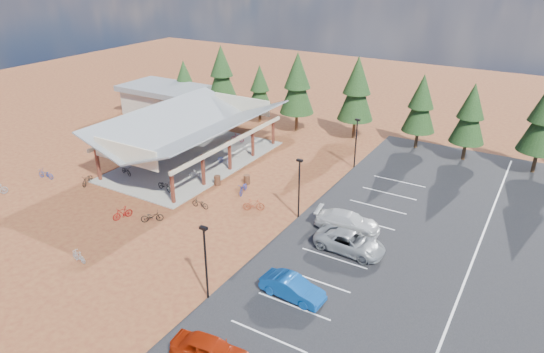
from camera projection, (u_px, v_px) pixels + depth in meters
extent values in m
plane|color=maroon|center=(234.00, 212.00, 40.53)|extent=(140.00, 140.00, 0.00)
cube|color=black|center=(473.00, 259.00, 34.21)|extent=(27.00, 44.00, 0.04)
cube|color=gray|center=(194.00, 161.00, 50.65)|extent=(10.60, 18.60, 0.10)
cube|color=#572618|center=(98.00, 165.00, 45.61)|extent=(0.25, 0.25, 3.00)
cube|color=#572618|center=(131.00, 151.00, 48.89)|extent=(0.25, 0.25, 3.00)
cube|color=#572618|center=(160.00, 139.00, 52.16)|extent=(0.25, 0.25, 3.00)
cube|color=#572618|center=(185.00, 128.00, 55.44)|extent=(0.25, 0.25, 3.00)
cube|color=#572618|center=(208.00, 118.00, 58.72)|extent=(0.25, 0.25, 3.00)
cube|color=#572618|center=(172.00, 187.00, 41.30)|extent=(0.25, 0.25, 3.00)
cube|color=#572618|center=(203.00, 170.00, 44.58)|extent=(0.25, 0.25, 3.00)
cube|color=#572618|center=(230.00, 155.00, 47.86)|extent=(0.25, 0.25, 3.00)
cube|color=#572618|center=(253.00, 142.00, 51.14)|extent=(0.25, 0.25, 3.00)
cube|color=#572618|center=(273.00, 131.00, 54.42)|extent=(0.25, 0.25, 3.00)
cube|color=beige|center=(156.00, 125.00, 51.73)|extent=(0.22, 18.00, 0.35)
cube|color=beige|center=(232.00, 142.00, 47.05)|extent=(0.22, 18.00, 0.35)
cube|color=slate|center=(170.00, 120.00, 50.37)|extent=(5.85, 19.40, 2.13)
cube|color=slate|center=(215.00, 129.00, 47.66)|extent=(5.85, 19.40, 2.13)
cube|color=beige|center=(125.00, 154.00, 42.03)|extent=(7.50, 0.15, 1.80)
cube|color=beige|center=(242.00, 104.00, 56.08)|extent=(7.50, 0.15, 1.80)
cube|color=#ADA593|center=(164.00, 102.00, 65.15)|extent=(10.00, 6.00, 3.20)
cube|color=slate|center=(163.00, 88.00, 64.34)|extent=(11.00, 7.00, 0.70)
cylinder|color=black|center=(206.00, 264.00, 29.35)|extent=(0.14, 0.14, 5.00)
cube|color=black|center=(203.00, 228.00, 28.29)|extent=(0.50, 0.25, 0.18)
cylinder|color=black|center=(299.00, 190.00, 38.72)|extent=(0.14, 0.14, 5.00)
cube|color=black|center=(300.00, 160.00, 37.66)|extent=(0.50, 0.25, 0.18)
cylinder|color=black|center=(356.00, 144.00, 48.09)|extent=(0.14, 0.14, 5.00)
cube|color=black|center=(358.00, 120.00, 47.03)|extent=(0.50, 0.25, 0.18)
cylinder|color=#4B2B1A|center=(217.00, 180.00, 45.22)|extent=(0.60, 0.60, 0.90)
cylinder|color=#4B2B1A|center=(247.00, 179.00, 45.40)|extent=(0.60, 0.60, 0.90)
cylinder|color=#382314|center=(186.00, 102.00, 68.07)|extent=(0.36, 0.36, 1.63)
cone|color=black|center=(185.00, 83.00, 66.92)|extent=(2.88, 2.88, 3.92)
cone|color=black|center=(184.00, 71.00, 66.24)|extent=(2.22, 2.22, 2.94)
cylinder|color=#382314|center=(223.00, 105.00, 65.72)|extent=(0.36, 0.36, 2.22)
cone|color=black|center=(222.00, 77.00, 64.15)|extent=(3.91, 3.91, 5.34)
cone|color=black|center=(221.00, 60.00, 63.23)|extent=(3.02, 3.02, 4.00)
cylinder|color=#382314|center=(260.00, 115.00, 62.38)|extent=(0.36, 0.36, 1.79)
cone|color=black|center=(260.00, 92.00, 61.12)|extent=(3.14, 3.14, 4.29)
cone|color=black|center=(260.00, 78.00, 60.38)|extent=(2.43, 2.43, 3.21)
cylinder|color=#382314|center=(296.00, 122.00, 59.02)|extent=(0.36, 0.36, 2.33)
cone|color=black|center=(297.00, 90.00, 57.38)|extent=(4.09, 4.09, 5.58)
cone|color=black|center=(298.00, 70.00, 56.42)|extent=(3.16, 3.16, 4.19)
cylinder|color=#382314|center=(354.00, 128.00, 56.62)|extent=(0.36, 0.36, 2.34)
cone|color=black|center=(356.00, 95.00, 54.98)|extent=(4.11, 4.11, 5.61)
cone|color=black|center=(358.00, 75.00, 54.01)|extent=(3.18, 3.18, 4.21)
cylinder|color=#382314|center=(416.00, 139.00, 53.74)|extent=(0.36, 0.36, 2.02)
cone|color=black|center=(420.00, 109.00, 52.32)|extent=(3.56, 3.56, 4.86)
cone|color=black|center=(423.00, 91.00, 51.48)|extent=(2.75, 2.75, 3.64)
cylinder|color=#382314|center=(464.00, 151.00, 50.61)|extent=(0.36, 0.36, 2.00)
cone|color=black|center=(470.00, 120.00, 49.20)|extent=(3.52, 3.52, 4.79)
cone|color=black|center=(473.00, 100.00, 48.37)|extent=(2.72, 2.72, 3.60)
cylinder|color=#382314|center=(535.00, 162.00, 47.52)|extent=(0.36, 0.36, 2.29)
cone|color=black|center=(544.00, 124.00, 45.91)|extent=(4.03, 4.03, 5.49)
imported|color=black|center=(126.00, 171.00, 47.07)|extent=(1.73, 0.96, 0.86)
imported|color=#92969A|center=(146.00, 164.00, 48.51)|extent=(1.73, 0.76, 1.00)
imported|color=#124290|center=(175.00, 146.00, 53.03)|extent=(1.82, 0.87, 0.92)
imported|color=maroon|center=(205.00, 135.00, 56.54)|extent=(1.55, 0.71, 0.90)
imported|color=black|center=(165.00, 186.00, 43.86)|extent=(1.90, 0.94, 0.95)
imported|color=#95969D|center=(196.00, 174.00, 46.38)|extent=(1.56, 0.87, 0.90)
imported|color=navy|center=(225.00, 159.00, 49.76)|extent=(1.65, 0.79, 0.83)
imported|color=maroon|center=(238.00, 138.00, 55.45)|extent=(1.63, 0.65, 0.95)
imported|color=black|center=(87.00, 179.00, 45.29)|extent=(1.35, 1.98, 0.98)
imported|color=navy|center=(46.00, 174.00, 46.48)|extent=(1.87, 0.89, 0.94)
imported|color=maroon|center=(123.00, 213.00, 39.35)|extent=(1.00, 1.77, 1.02)
imported|color=black|center=(152.00, 216.00, 38.92)|extent=(1.73, 1.68, 0.94)
imported|color=#989B9F|center=(79.00, 256.00, 33.80)|extent=(1.51, 0.54, 0.89)
imported|color=navy|center=(243.00, 188.00, 43.57)|extent=(1.15, 2.01, 1.00)
imported|color=#90381E|center=(254.00, 205.00, 40.59)|extent=(1.88, 1.35, 1.11)
imported|color=black|center=(200.00, 203.00, 41.05)|extent=(1.66, 0.62, 0.86)
imported|color=#991F07|center=(210.00, 350.00, 25.28)|extent=(4.49, 2.31, 1.46)
imported|color=navy|center=(292.00, 288.00, 30.13)|extent=(4.28, 1.70, 1.39)
imported|color=gray|center=(350.00, 242.00, 34.86)|extent=(5.25, 2.60, 1.43)
imported|color=#BDBDBD|center=(348.00, 221.00, 37.56)|extent=(5.31, 2.74, 1.47)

